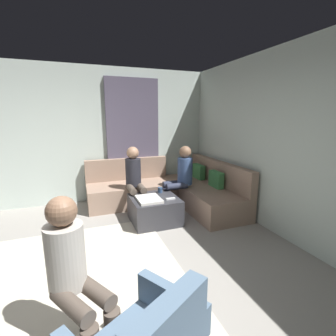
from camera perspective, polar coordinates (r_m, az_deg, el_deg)
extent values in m
cube|color=gray|center=(2.87, -21.86, -27.36)|extent=(6.00, 6.00, 0.10)
cube|color=silver|center=(3.59, 30.25, 4.27)|extent=(6.00, 0.12, 2.70)
cube|color=silver|center=(5.20, -22.65, 6.90)|extent=(0.12, 6.00, 2.70)
cube|color=#595166|center=(5.23, -8.15, 6.63)|extent=(0.06, 1.10, 2.50)
cube|color=beige|center=(2.99, -19.80, -24.02)|extent=(2.60, 2.20, 0.01)
cube|color=#9E7F6B|center=(4.85, 8.02, -6.39)|extent=(2.10, 0.85, 0.42)
cube|color=#9E7F6B|center=(4.91, 11.81, -1.02)|extent=(2.10, 0.14, 0.45)
cube|color=#9E7F6B|center=(4.98, -8.60, -5.89)|extent=(0.85, 1.70, 0.42)
cube|color=#9E7F6B|center=(5.21, -9.58, -0.18)|extent=(0.14, 1.70, 0.45)
cube|color=#3F8C4C|center=(5.26, 7.20, -1.15)|extent=(0.36, 0.12, 0.36)
cube|color=#3F8C4C|center=(4.67, 11.20, -2.98)|extent=(0.36, 0.12, 0.36)
cube|color=#333338|center=(4.11, -3.23, -9.70)|extent=(0.76, 0.76, 0.42)
cube|color=white|center=(3.91, -4.51, -7.30)|extent=(0.44, 0.36, 0.04)
cylinder|color=#334C72|center=(4.28, -1.85, -5.17)|extent=(0.08, 0.08, 0.10)
cube|color=white|center=(3.95, 0.60, -7.21)|extent=(0.05, 0.15, 0.02)
cube|color=slate|center=(1.87, 0.79, -28.84)|extent=(0.52, 0.35, 0.22)
cylinder|color=#2D3347|center=(4.47, -0.32, -7.87)|extent=(0.12, 0.12, 0.42)
cylinder|color=#2D3347|center=(4.63, -1.10, -7.16)|extent=(0.12, 0.12, 0.42)
cylinder|color=#2D3347|center=(4.46, 2.10, -4.29)|extent=(0.12, 0.40, 0.12)
cylinder|color=#2D3347|center=(4.62, 1.23, -3.70)|extent=(0.12, 0.40, 0.12)
cylinder|color=#3F598C|center=(4.55, 4.00, -0.71)|extent=(0.28, 0.28, 0.50)
sphere|color=#8C664C|center=(4.49, 4.07, 3.78)|extent=(0.22, 0.22, 0.22)
cylinder|color=brown|center=(4.29, -5.57, -8.84)|extent=(0.12, 0.12, 0.42)
cylinder|color=brown|center=(4.25, -7.94, -9.10)|extent=(0.12, 0.12, 0.42)
cylinder|color=brown|center=(4.38, -6.33, -4.65)|extent=(0.40, 0.12, 0.12)
cylinder|color=brown|center=(4.34, -8.63, -4.87)|extent=(0.40, 0.12, 0.12)
cylinder|color=#26262D|center=(4.49, -8.15, -1.00)|extent=(0.28, 0.28, 0.50)
sphere|color=tan|center=(4.42, -8.29, 3.55)|extent=(0.22, 0.22, 0.22)
cylinder|color=brown|center=(2.15, -12.76, -33.84)|extent=(0.12, 0.12, 0.40)
cylinder|color=brown|center=(2.10, -16.92, -25.86)|extent=(0.41, 0.31, 0.12)
cylinder|color=brown|center=(2.03, -21.63, -27.75)|extent=(0.41, 0.31, 0.12)
cylinder|color=beige|center=(2.07, -22.85, -18.60)|extent=(0.28, 0.28, 0.50)
sphere|color=#8C664C|center=(1.92, -23.74, -9.26)|extent=(0.22, 0.22, 0.22)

